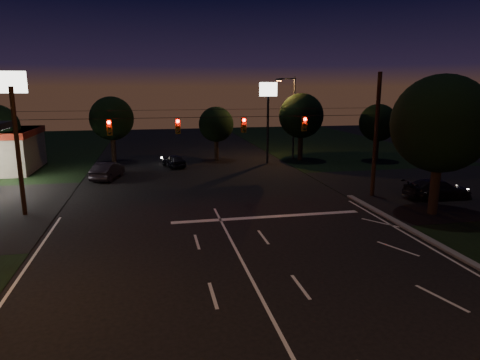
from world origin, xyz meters
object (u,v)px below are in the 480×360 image
object	(u,v)px
car_oncoming_a	(174,161)
car_cross	(438,189)
utility_pole_right	(372,196)
car_oncoming_b	(108,171)
tree_right_near	(440,125)

from	to	relation	value
car_oncoming_a	car_cross	bearing A→B (deg)	121.31
utility_pole_right	car_oncoming_a	xyz separation A→B (m)	(-13.85, 14.80, 0.65)
car_oncoming_b	car_cross	distance (m)	26.86
car_oncoming_b	car_cross	xyz separation A→B (m)	(24.09, -11.87, -0.03)
car_oncoming_a	car_oncoming_b	size ratio (longest dim) A/B	0.83
car_oncoming_a	car_oncoming_b	distance (m)	7.55
car_oncoming_b	tree_right_near	bearing A→B (deg)	160.04
utility_pole_right	car_oncoming_b	distance (m)	22.34
utility_pole_right	car_oncoming_a	world-z (taller)	utility_pole_right
utility_pole_right	car_oncoming_b	bearing A→B (deg)	152.77
car_oncoming_a	car_oncoming_b	xyz separation A→B (m)	(-6.00, -4.59, 0.11)
tree_right_near	car_oncoming_a	distance (m)	25.44
tree_right_near	car_oncoming_b	distance (m)	26.60
tree_right_near	car_cross	distance (m)	6.48
utility_pole_right	car_oncoming_b	xyz separation A→B (m)	(-19.85, 10.21, 0.75)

